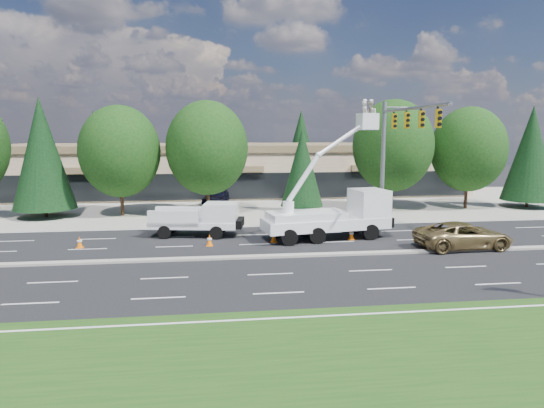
{
  "coord_description": "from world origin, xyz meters",
  "views": [
    {
      "loc": [
        -2.8,
        -25.59,
        6.73
      ],
      "look_at": [
        0.97,
        3.72,
        2.4
      ],
      "focal_mm": 32.0,
      "sensor_mm": 36.0,
      "label": 1
    }
  ],
  "objects": [
    {
      "name": "tree_back_d",
      "position": [
        22.0,
        42.0,
        5.96
      ],
      "size": [
        5.64,
        5.64,
        11.11
      ],
      "color": "#332114",
      "rests_on": "ground"
    },
    {
      "name": "traffic_cone_d",
      "position": [
        6.07,
        3.73,
        0.34
      ],
      "size": [
        0.4,
        0.4,
        0.7
      ],
      "color": "orange",
      "rests_on": "ground"
    },
    {
      "name": "tree_front_h",
      "position": [
        26.0,
        15.0,
        4.94
      ],
      "size": [
        4.68,
        4.68,
        9.22
      ],
      "color": "#332114",
      "rests_on": "ground"
    },
    {
      "name": "tree_front_f",
      "position": [
        13.0,
        15.0,
        5.64
      ],
      "size": [
        6.95,
        6.95,
        9.64
      ],
      "color": "#332114",
      "rests_on": "ground"
    },
    {
      "name": "tree_front_b",
      "position": [
        -16.0,
        15.0,
        5.14
      ],
      "size": [
        4.86,
        4.86,
        9.58
      ],
      "color": "#332114",
      "rests_on": "ground"
    },
    {
      "name": "signal_mast",
      "position": [
        10.03,
        7.04,
        6.06
      ],
      "size": [
        2.76,
        10.16,
        9.0
      ],
      "color": "gray",
      "rests_on": "ground"
    },
    {
      "name": "tree_front_d",
      "position": [
        -3.0,
        15.0,
        5.51
      ],
      "size": [
        6.79,
        6.79,
        9.42
      ],
      "color": "#332114",
      "rests_on": "ground"
    },
    {
      "name": "tree_front_g",
      "position": [
        20.0,
        15.0,
        5.31
      ],
      "size": [
        6.54,
        6.54,
        9.07
      ],
      "color": "#332114",
      "rests_on": "ground"
    },
    {
      "name": "minivan",
      "position": [
        11.92,
        0.6,
        0.78
      ],
      "size": [
        5.71,
        2.81,
        1.56
      ],
      "primitive_type": "imported",
      "rotation": [
        0.0,
        0.0,
        1.61
      ],
      "color": "olive",
      "rests_on": "ground"
    },
    {
      "name": "strip_mall",
      "position": [
        0.0,
        29.97,
        2.83
      ],
      "size": [
        50.4,
        15.4,
        5.5
      ],
      "color": "tan",
      "rests_on": "ground"
    },
    {
      "name": "grass_verge",
      "position": [
        0.0,
        -13.0,
        0.01
      ],
      "size": [
        140.0,
        10.0,
        0.01
      ],
      "primitive_type": "cube",
      "color": "#1A4112",
      "rests_on": "ground"
    },
    {
      "name": "parked_car_east",
      "position": [
        6.03,
        21.0,
        0.76
      ],
      "size": [
        2.47,
        4.86,
        1.53
      ],
      "primitive_type": "imported",
      "rotation": [
        0.0,
        0.0,
        0.19
      ],
      "color": "black",
      "rests_on": "ground"
    },
    {
      "name": "traffic_cone_b",
      "position": [
        -2.9,
        3.17,
        0.34
      ],
      "size": [
        0.4,
        0.4,
        0.7
      ],
      "color": "orange",
      "rests_on": "ground"
    },
    {
      "name": "concrete_apron",
      "position": [
        0.0,
        20.0,
        0.01
      ],
      "size": [
        140.0,
        22.0,
        0.01
      ],
      "primitive_type": "cube",
      "color": "gray",
      "rests_on": "ground"
    },
    {
      "name": "road_median",
      "position": [
        0.0,
        0.0,
        0.06
      ],
      "size": [
        120.0,
        0.55,
        0.12
      ],
      "primitive_type": "cube",
      "color": "gray",
      "rests_on": "ground"
    },
    {
      "name": "tree_back_c",
      "position": [
        10.0,
        42.0,
        5.33
      ],
      "size": [
        5.04,
        5.04,
        9.93
      ],
      "color": "#332114",
      "rests_on": "ground"
    },
    {
      "name": "traffic_cone_c",
      "position": [
        1.05,
        3.59,
        0.34
      ],
      "size": [
        0.4,
        0.4,
        0.7
      ],
      "color": "orange",
      "rests_on": "ground"
    },
    {
      "name": "utility_pickup",
      "position": [
        -3.49,
        6.13,
        0.91
      ],
      "size": [
        6.02,
        3.05,
        2.2
      ],
      "rotation": [
        0.0,
        0.0,
        -0.17
      ],
      "color": "white",
      "rests_on": "ground"
    },
    {
      "name": "traffic_cone_a",
      "position": [
        -10.53,
        3.63,
        0.34
      ],
      "size": [
        0.4,
        0.4,
        0.7
      ],
      "color": "orange",
      "rests_on": "ground"
    },
    {
      "name": "tree_front_c",
      "position": [
        -10.0,
        15.0,
        5.27
      ],
      "size": [
        6.48,
        6.48,
        9.0
      ],
      "color": "#332114",
      "rests_on": "ground"
    },
    {
      "name": "tree_back_a",
      "position": [
        -18.0,
        42.0,
        5.26
      ],
      "size": [
        4.98,
        4.98,
        9.81
      ],
      "color": "#332114",
      "rests_on": "ground"
    },
    {
      "name": "tree_front_e",
      "position": [
        5.0,
        15.0,
        3.83
      ],
      "size": [
        3.63,
        3.63,
        7.15
      ],
      "color": "#332114",
      "rests_on": "ground"
    },
    {
      "name": "bucket_truck",
      "position": [
        5.31,
        4.34,
        1.91
      ],
      "size": [
        8.54,
        3.76,
        8.86
      ],
      "rotation": [
        0.0,
        0.0,
        0.17
      ],
      "color": "white",
      "rests_on": "ground"
    },
    {
      "name": "parked_car_west",
      "position": [
        -2.29,
        20.32,
        0.79
      ],
      "size": [
        2.98,
        4.95,
        1.58
      ],
      "primitive_type": "imported",
      "rotation": [
        0.0,
        0.0,
        -0.26
      ],
      "color": "black",
      "rests_on": "ground"
    },
    {
      "name": "ground",
      "position": [
        0.0,
        0.0,
        0.0
      ],
      "size": [
        140.0,
        140.0,
        0.0
      ],
      "primitive_type": "plane",
      "color": "black",
      "rests_on": "ground"
    },
    {
      "name": "tree_back_b",
      "position": [
        -4.0,
        42.0,
        5.75
      ],
      "size": [
        5.43,
        5.43,
        10.71
      ],
      "color": "#332114",
      "rests_on": "ground"
    }
  ]
}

